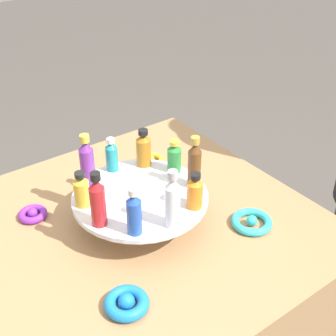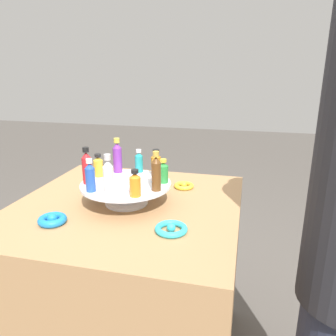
% 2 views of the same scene
% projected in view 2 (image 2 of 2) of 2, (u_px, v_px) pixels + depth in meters
% --- Properties ---
extents(party_table, '(0.87, 0.87, 0.79)m').
position_uv_depth(party_table, '(130.00, 289.00, 1.39)').
color(party_table, '#9E754C').
rests_on(party_table, ground_plane).
extents(display_stand, '(0.35, 0.35, 0.08)m').
position_uv_depth(display_stand, '(126.00, 188.00, 1.26)').
color(display_stand, silver).
rests_on(display_stand, party_table).
extents(bottle_amber, '(0.04, 0.04, 0.11)m').
position_uv_depth(bottle_amber, '(156.00, 164.00, 1.32)').
color(bottle_amber, '#AD6B19').
rests_on(bottle_amber, display_stand).
extents(bottle_teal, '(0.03, 0.03, 0.10)m').
position_uv_depth(bottle_teal, '(139.00, 162.00, 1.37)').
color(bottle_teal, teal).
rests_on(bottle_teal, display_stand).
extents(bottle_purple, '(0.04, 0.04, 0.15)m').
position_uv_depth(bottle_purple, '(117.00, 157.00, 1.36)').
color(bottle_purple, '#702D93').
rests_on(bottle_purple, display_stand).
extents(bottle_gold, '(0.04, 0.04, 0.09)m').
position_uv_depth(bottle_gold, '(98.00, 166.00, 1.32)').
color(bottle_gold, gold).
rests_on(bottle_gold, display_stand).
extents(bottle_red, '(0.04, 0.04, 0.14)m').
position_uv_depth(bottle_red, '(87.00, 167.00, 1.23)').
color(bottle_red, '#B21E23').
rests_on(bottle_red, display_stand).
extents(bottle_blue, '(0.03, 0.03, 0.12)m').
position_uv_depth(bottle_blue, '(90.00, 177.00, 1.15)').
color(bottle_blue, '#234CAD').
rests_on(bottle_blue, display_stand).
extents(bottle_clear, '(0.04, 0.04, 0.15)m').
position_uv_depth(bottle_clear, '(108.00, 177.00, 1.10)').
color(bottle_clear, silver).
rests_on(bottle_clear, display_stand).
extents(bottle_orange, '(0.04, 0.04, 0.09)m').
position_uv_depth(bottle_orange, '(135.00, 184.00, 1.11)').
color(bottle_orange, orange).
rests_on(bottle_orange, display_stand).
extents(bottle_brown, '(0.03, 0.03, 0.14)m').
position_uv_depth(bottle_brown, '(156.00, 173.00, 1.16)').
color(bottle_brown, brown).
rests_on(bottle_brown, display_stand).
extents(bottle_green, '(0.04, 0.04, 0.09)m').
position_uv_depth(bottle_green, '(163.00, 172.00, 1.25)').
color(bottle_green, '#288438').
rests_on(bottle_green, display_stand).
extents(ribbon_bow_gold, '(0.09, 0.09, 0.03)m').
position_uv_depth(ribbon_bow_gold, '(184.00, 186.00, 1.44)').
color(ribbon_bow_gold, gold).
rests_on(ribbon_bow_gold, party_table).
extents(ribbon_bow_purple, '(0.08, 0.08, 0.03)m').
position_uv_depth(ribbon_bow_purple, '(95.00, 181.00, 1.50)').
color(ribbon_bow_purple, purple).
rests_on(ribbon_bow_purple, party_table).
extents(ribbon_bow_blue, '(0.10, 0.10, 0.04)m').
position_uv_depth(ribbon_bow_blue, '(52.00, 220.00, 1.11)').
color(ribbon_bow_blue, blue).
rests_on(ribbon_bow_blue, party_table).
extents(ribbon_bow_teal, '(0.11, 0.11, 0.03)m').
position_uv_depth(ribbon_bow_teal, '(171.00, 229.00, 1.05)').
color(ribbon_bow_teal, '#2DB7CC').
rests_on(ribbon_bow_teal, party_table).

